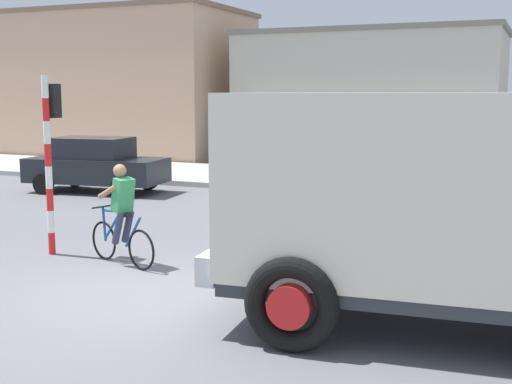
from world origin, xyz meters
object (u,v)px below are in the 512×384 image
object	(u,v)px
cyclist	(122,215)
car_red_near	(480,199)
car_white_mid	(95,164)
truck_foreground	(447,196)
traffic_light_pole	(50,140)

from	to	relation	value
cyclist	car_red_near	distance (m)	6.95
car_white_mid	cyclist	bearing A→B (deg)	-50.86
cyclist	car_white_mid	bearing A→B (deg)	129.14
cyclist	car_red_near	size ratio (longest dim) A/B	0.41
truck_foreground	car_red_near	xyz separation A→B (m)	(-0.07, 5.55, -0.85)
traffic_light_pole	car_red_near	size ratio (longest dim) A/B	0.75
truck_foreground	car_white_mid	world-z (taller)	truck_foreground
cyclist	car_white_mid	world-z (taller)	cyclist
truck_foreground	car_white_mid	size ratio (longest dim) A/B	1.35
traffic_light_pole	car_white_mid	bearing A→B (deg)	120.85
cyclist	traffic_light_pole	size ratio (longest dim) A/B	0.54
cyclist	car_red_near	world-z (taller)	cyclist
cyclist	traffic_light_pole	xyz separation A→B (m)	(-1.62, 0.22, 1.20)
truck_foreground	traffic_light_pole	bearing A→B (deg)	169.09
car_red_near	car_white_mid	distance (m)	11.21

